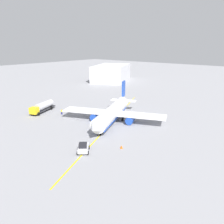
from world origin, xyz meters
name	(u,v)px	position (x,y,z in m)	size (l,w,h in m)	color
ground_plane	(112,122)	(0.00, 0.00, 0.00)	(400.00, 400.00, 0.00)	#939399
airplane	(112,113)	(-0.44, -0.18, 2.70)	(29.65, 29.41, 9.77)	white
fuel_tanker	(43,107)	(6.67, -23.98, 1.73)	(11.19, 6.37, 3.15)	#2D2D33
pushback_tug	(83,148)	(18.01, 7.35, 1.01)	(4.07, 3.97, 2.20)	silver
refueling_worker	(62,112)	(4.46, -16.93, 0.82)	(0.62, 0.62, 1.71)	navy
safety_cone_nose	(121,147)	(11.64, 12.28, 0.35)	(0.63, 0.63, 0.70)	#F2590F
distant_hangar	(111,73)	(-58.57, -49.15, 4.65)	(34.55, 28.77, 9.32)	silver
taxi_line_marking	(112,122)	(0.00, 0.00, 0.01)	(64.82, 0.30, 0.01)	yellow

